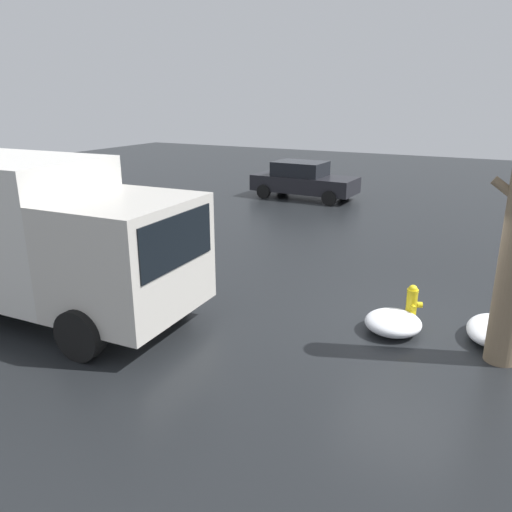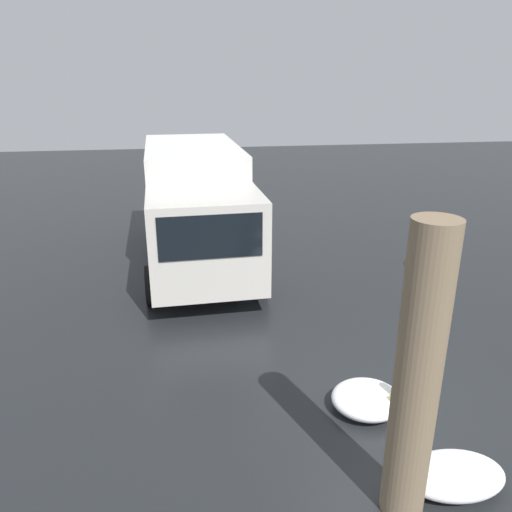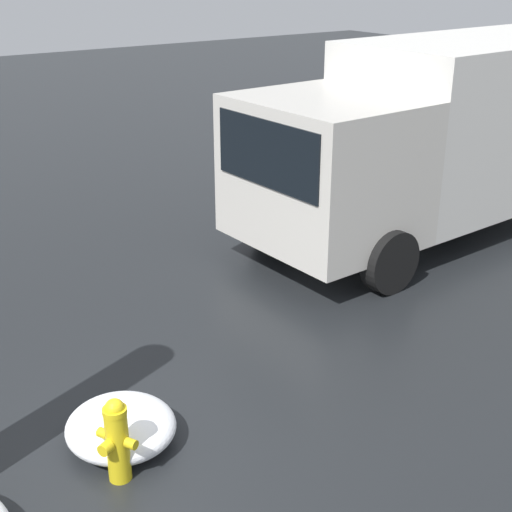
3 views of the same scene
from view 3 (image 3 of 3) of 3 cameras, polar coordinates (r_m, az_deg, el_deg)
name	(u,v)px [view 3 (image 3 of 3)]	position (r m, az deg, el deg)	size (l,w,h in m)	color
ground_plane	(121,478)	(6.80, -10.77, -17.03)	(60.00, 60.00, 0.00)	black
fire_hydrant	(117,439)	(6.54, -11.07, -14.17)	(0.34, 0.40, 0.83)	yellow
delivery_truck	(446,131)	(12.25, 14.99, 9.65)	(7.30, 3.00, 3.10)	beige
snow_pile_curbside	(121,427)	(7.08, -10.75, -13.27)	(1.04, 1.09, 0.38)	white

